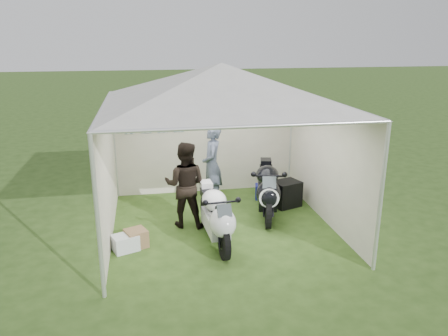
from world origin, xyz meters
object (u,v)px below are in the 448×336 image
(canopy_tent, at_px, (221,88))
(equipment_box, at_px, (286,194))
(motorcycle_white, at_px, (216,215))
(motorcycle_black, at_px, (267,189))
(paddock_stand, at_px, (265,192))
(person_blue_jacket, at_px, (212,165))
(crate_0, at_px, (125,243))
(person_dark_jacket, at_px, (185,185))
(crate_1, at_px, (136,238))

(canopy_tent, xyz_separation_m, equipment_box, (1.51, 0.72, -2.31))
(motorcycle_white, relative_size, motorcycle_black, 0.95)
(canopy_tent, xyz_separation_m, motorcycle_white, (-0.22, -0.72, -2.05))
(paddock_stand, bearing_deg, person_blue_jacket, -174.14)
(motorcycle_black, bearing_deg, crate_0, -146.13)
(motorcycle_black, bearing_deg, person_blue_jacket, 154.85)
(motorcycle_white, bearing_deg, canopy_tent, 69.70)
(person_blue_jacket, bearing_deg, crate_0, -37.24)
(person_blue_jacket, bearing_deg, equipment_box, 83.44)
(canopy_tent, height_order, person_blue_jacket, canopy_tent)
(person_blue_jacket, distance_m, equipment_box, 1.66)
(canopy_tent, height_order, motorcycle_black, canopy_tent)
(motorcycle_white, bearing_deg, person_blue_jacket, 79.70)
(canopy_tent, bearing_deg, person_blue_jacket, 89.86)
(canopy_tent, relative_size, crate_0, 14.02)
(motorcycle_white, bearing_deg, motorcycle_black, 37.57)
(person_blue_jacket, xyz_separation_m, crate_0, (-1.75, -1.79, -0.73))
(paddock_stand, bearing_deg, motorcycle_white, -126.13)
(paddock_stand, relative_size, person_dark_jacket, 0.26)
(canopy_tent, bearing_deg, paddock_stand, 45.54)
(paddock_stand, xyz_separation_m, crate_1, (-2.76, -1.80, -0.01))
(paddock_stand, relative_size, crate_1, 1.26)
(person_dark_jacket, bearing_deg, motorcycle_black, -157.01)
(person_dark_jacket, relative_size, person_blue_jacket, 0.94)
(motorcycle_white, distance_m, person_dark_jacket, 1.00)
(paddock_stand, xyz_separation_m, equipment_box, (0.32, -0.49, 0.11))
(equipment_box, relative_size, crate_0, 1.33)
(crate_1, bearing_deg, motorcycle_white, -5.60)
(crate_1, bearing_deg, canopy_tent, 20.44)
(motorcycle_white, distance_m, paddock_stand, 2.42)
(person_dark_jacket, distance_m, crate_0, 1.53)
(motorcycle_black, bearing_deg, motorcycle_white, -125.61)
(motorcycle_white, xyz_separation_m, crate_1, (-1.35, 0.13, -0.37))
(equipment_box, distance_m, crate_0, 3.56)
(crate_1, bearing_deg, crate_0, -148.14)
(canopy_tent, bearing_deg, crate_0, -158.31)
(person_blue_jacket, distance_m, crate_1, 2.41)
(crate_0, height_order, crate_1, crate_1)
(crate_0, bearing_deg, motorcycle_white, -0.87)
(motorcycle_black, xyz_separation_m, paddock_stand, (0.22, 0.90, -0.40))
(canopy_tent, distance_m, crate_1, 2.95)
(motorcycle_black, relative_size, person_blue_jacket, 1.17)
(person_dark_jacket, xyz_separation_m, person_blue_jacket, (0.66, 0.95, 0.06))
(canopy_tent, relative_size, paddock_stand, 13.37)
(crate_0, xyz_separation_m, crate_1, (0.18, 0.11, 0.02))
(motorcycle_white, relative_size, person_blue_jacket, 1.11)
(motorcycle_white, xyz_separation_m, person_blue_jacket, (0.22, 1.81, 0.34))
(canopy_tent, distance_m, motorcycle_white, 2.19)
(motorcycle_white, relative_size, paddock_stand, 4.50)
(motorcycle_white, xyz_separation_m, crate_0, (-1.53, 0.02, -0.39))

